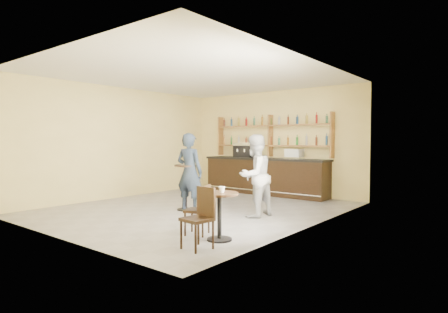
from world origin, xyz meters
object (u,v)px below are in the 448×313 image
Objects in this scene: cafe_table at (219,216)px; man_main at (189,172)px; pedestal_table at (186,188)px; chair_west at (197,210)px; espresso_machine at (245,150)px; bar_counter at (265,176)px; chair_south at (197,219)px; pastry_case at (294,154)px; patron_second at (255,176)px.

man_main is at bearing 144.41° from cafe_table.
pedestal_table reaches higher than chair_west.
man_main reaches higher than espresso_machine.
bar_counter is 5.30m from chair_west.
chair_south reaches higher than chair_west.
chair_west is (0.76, -4.99, -0.83)m from pastry_case.
pedestal_table is 1.16× the size of chair_south.
patron_second reaches higher than cafe_table.
bar_counter is 3.46m from pedestal_table.
patron_second reaches higher than pastry_case.
espresso_machine is 5.67m from chair_west.
cafe_table is at bearing -34.09° from pedestal_table.
pastry_case reaches higher than chair_west.
man_main is at bearing 143.23° from chair_south.
pastry_case is (1.02, 0.00, 0.70)m from bar_counter.
espresso_machine is at bearing -176.39° from pastry_case.
man_main reaches higher than chair_west.
chair_south is at bearing -67.17° from bar_counter.
pastry_case is at bearing 166.56° from chair_west.
bar_counter is 3.49m from man_main.
cafe_table is 0.61m from chair_south.
espresso_machine is 0.37× the size of patron_second.
cafe_table is at bearing 24.79° from patron_second.
man_main reaches higher than pastry_case.
espresso_machine is 0.60× the size of pedestal_table.
chair_south is (0.60, -0.65, 0.03)m from chair_west.
patron_second is (0.68, -3.06, -0.37)m from pastry_case.
espresso_machine is 0.70× the size of chair_south.
chair_south is at bearing -85.24° from cafe_table.
pastry_case is 5.12m from chair_west.
patron_second reaches higher than espresso_machine.
espresso_machine is at bearing 180.00° from bar_counter.
pastry_case is at bearing 110.76° from chair_south.
chair_west is at bearing 9.51° from patron_second.
pedestal_table is 1.23× the size of chair_west.
chair_west is 1.98m from patron_second.
cafe_table is (2.34, -1.58, -0.14)m from pedestal_table.
pastry_case is at bearing 104.53° from cafe_table.
bar_counter is 3.52m from patron_second.
pedestal_table is at bearing -152.65° from chair_west.
pastry_case reaches higher than cafe_table.
chair_south is (0.05, -0.60, 0.07)m from cafe_table.
patron_second is at bearing 111.97° from chair_south.
pastry_case is 3.68m from pedestal_table.
pedestal_table is at bearing 144.82° from chair_south.
chair_south is (2.39, -2.18, -0.07)m from pedestal_table.
pedestal_table is 0.60× the size of patron_second.
pastry_case is 3.16m from patron_second.
patron_second is at bearing -61.01° from bar_counter.
chair_south is (2.38, -5.64, -0.09)m from bar_counter.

